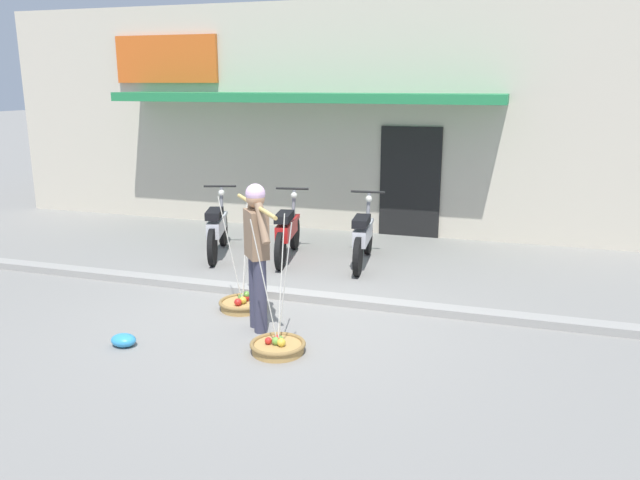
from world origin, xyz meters
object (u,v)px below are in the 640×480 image
at_px(fruit_basket_right_side, 243,303).
at_px(motorcycle_second_in_row, 287,232).
at_px(fruit_basket_left_side, 278,345).
at_px(fruit_vendor, 257,247).
at_px(plastic_litter_bag, 124,340).
at_px(motorcycle_third_in_row, 363,236).
at_px(motorcycle_nearest_shop, 217,228).

distance_m(fruit_basket_right_side, motorcycle_second_in_row, 2.35).
distance_m(fruit_basket_left_side, fruit_basket_right_side, 1.40).
distance_m(fruit_vendor, motorcycle_second_in_row, 2.98).
bearing_deg(fruit_basket_right_side, fruit_vendor, -50.41).
xyz_separation_m(fruit_basket_right_side, plastic_litter_bag, (-0.75, -1.44, -0.01)).
xyz_separation_m(fruit_vendor, fruit_basket_right_side, (-0.45, 0.54, -0.90)).
bearing_deg(fruit_basket_right_side, fruit_basket_left_side, -50.31).
relative_size(fruit_basket_left_side, motorcycle_second_in_row, 0.80).
bearing_deg(motorcycle_second_in_row, plastic_litter_bag, -97.39).
bearing_deg(motorcycle_third_in_row, fruit_basket_left_side, -91.10).
distance_m(motorcycle_nearest_shop, plastic_litter_bag, 3.71).
bearing_deg(fruit_basket_left_side, motorcycle_second_in_row, 108.89).
height_order(fruit_basket_right_side, plastic_litter_bag, fruit_basket_right_side).
relative_size(motorcycle_third_in_row, plastic_litter_bag, 6.49).
bearing_deg(motorcycle_nearest_shop, motorcycle_second_in_row, 6.00).
xyz_separation_m(motorcycle_nearest_shop, motorcycle_third_in_row, (2.40, 0.19, 0.00)).
relative_size(fruit_vendor, motorcycle_second_in_row, 0.94).
bearing_deg(motorcycle_nearest_shop, fruit_basket_left_side, -54.46).
bearing_deg(plastic_litter_bag, fruit_basket_right_side, 62.45).
xyz_separation_m(fruit_basket_right_side, motorcycle_nearest_shop, (-1.44, 2.19, 0.37)).
height_order(motorcycle_second_in_row, motorcycle_third_in_row, same).
xyz_separation_m(fruit_basket_left_side, motorcycle_second_in_row, (-1.16, 3.39, 0.37)).
bearing_deg(motorcycle_third_in_row, motorcycle_nearest_shop, -175.47).
xyz_separation_m(motorcycle_nearest_shop, motorcycle_second_in_row, (1.17, 0.12, 0.00)).
bearing_deg(plastic_litter_bag, motorcycle_nearest_shop, 100.74).
bearing_deg(fruit_basket_right_side, plastic_litter_bag, -117.55).
bearing_deg(plastic_litter_bag, motorcycle_second_in_row, 82.61).
distance_m(motorcycle_nearest_shop, motorcycle_second_in_row, 1.18).
distance_m(fruit_basket_right_side, motorcycle_third_in_row, 2.59).
relative_size(fruit_basket_right_side, motorcycle_nearest_shop, 0.83).
bearing_deg(motorcycle_second_in_row, motorcycle_third_in_row, 3.12).
bearing_deg(fruit_basket_right_side, motorcycle_second_in_row, 96.51).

